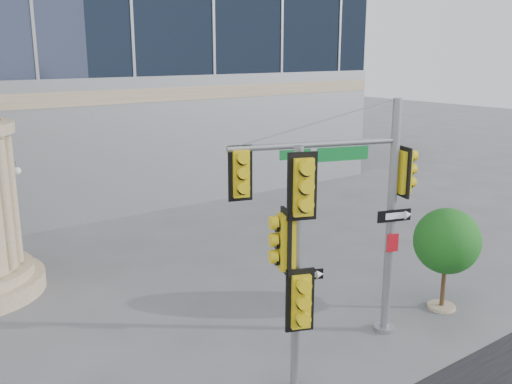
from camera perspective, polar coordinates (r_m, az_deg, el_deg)
ground at (r=14.15m, az=6.61°, el=-16.14°), size 120.00×120.00×0.00m
main_signal_pole at (r=13.80m, az=9.67°, el=-0.34°), size 4.49×1.81×5.99m
secondary_signal_pole at (r=11.35m, az=4.02°, el=-6.45°), size 0.90×0.88×5.31m
street_tree at (r=16.61m, az=18.56°, el=-4.89°), size 1.87×1.82×2.91m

